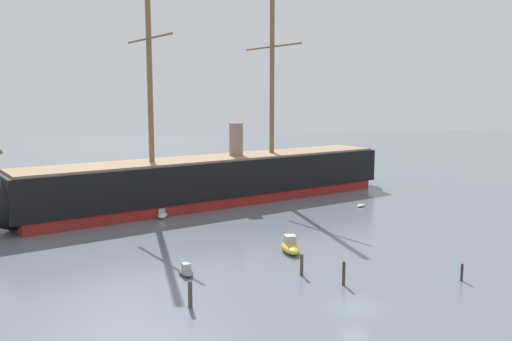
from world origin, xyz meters
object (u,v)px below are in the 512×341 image
Objects in this scene: motorboat_foreground_left at (186,270)px; motorboat_alongside_bow at (162,214)px; mooring_piling_right_pair at (190,294)px; mooring_piling_nearest at (344,274)px; mooring_piling_left_pair at (462,272)px; dinghy_far_right at (362,186)px; dinghy_alongside_stern at (361,205)px; mooring_piling_midwater at (302,265)px; tall_ship at (217,179)px; motorboat_near_centre at (290,246)px.

motorboat_alongside_bow is at bearing 88.99° from motorboat_foreground_left.
mooring_piling_nearest is at bearing 5.01° from mooring_piling_right_pair.
mooring_piling_nearest is at bearing 169.67° from mooring_piling_left_pair.
dinghy_far_right is at bearing 20.38° from motorboat_alongside_bow.
mooring_piling_midwater is (-20.81, -27.82, 0.83)m from dinghy_alongside_stern.
tall_ship is 37.22m from mooring_piling_midwater.
motorboat_alongside_bow reaches higher than dinghy_alongside_stern.
motorboat_near_centre is 11.42m from mooring_piling_nearest.
mooring_piling_right_pair is (-14.58, -1.28, 0.02)m from mooring_piling_nearest.
tall_ship is at bearing 73.17° from motorboat_foreground_left.
mooring_piling_left_pair is at bearing -107.08° from dinghy_far_right.
motorboat_alongside_bow is 1.71× the size of dinghy_alongside_stern.
tall_ship is at bearing 75.23° from mooring_piling_right_pair.
mooring_piling_left_pair is at bearing -46.98° from motorboat_near_centre.
mooring_piling_left_pair is at bearing -22.14° from mooring_piling_midwater.
motorboat_foreground_left is 1.18× the size of dinghy_far_right.
tall_ship reaches higher than motorboat_foreground_left.
mooring_piling_left_pair reaches higher than dinghy_alongside_stern.
mooring_piling_left_pair is 0.79× the size of mooring_piling_midwater.
mooring_piling_midwater is (10.94, -3.32, 0.63)m from motorboat_foreground_left.
motorboat_foreground_left reaches higher than dinghy_far_right.
dinghy_alongside_stern is at bearing 53.21° from mooring_piling_midwater.
tall_ship is 44.58× the size of mooring_piling_left_pair.
motorboat_foreground_left is 15.41m from mooring_piling_nearest.
tall_ship is at bearing 94.90° from mooring_piling_nearest.
motorboat_near_centre is at bearing -85.50° from tall_ship.
mooring_piling_right_pair is at bearing -130.13° from dinghy_far_right.
mooring_piling_left_pair is (24.60, -34.82, 0.34)m from motorboat_alongside_bow.
dinghy_alongside_stern is 0.80× the size of dinghy_far_right.
motorboat_foreground_left is 8.35m from mooring_piling_right_pair.
dinghy_alongside_stern is 1.25× the size of mooring_piling_left_pair.
motorboat_alongside_bow is 2.14× the size of mooring_piling_left_pair.
mooring_piling_midwater reaches higher than motorboat_foreground_left.
tall_ship is at bearing 156.70° from dinghy_alongside_stern.
mooring_piling_midwater reaches higher than mooring_piling_left_pair.
motorboat_alongside_bow is at bearing 177.70° from dinghy_alongside_stern.
mooring_piling_right_pair is (-41.16, -48.83, 0.86)m from dinghy_far_right.
dinghy_alongside_stern is (31.75, 24.50, -0.20)m from motorboat_foreground_left.
dinghy_alongside_stern is 18.19m from dinghy_far_right.
motorboat_alongside_bow is 35.34m from mooring_piling_nearest.
motorboat_alongside_bow is (-12.08, 21.40, -0.17)m from motorboat_near_centre.
mooring_piling_right_pair is (-25.92, 0.79, 0.32)m from mooring_piling_left_pair.
mooring_piling_left_pair is (11.34, -2.07, -0.29)m from mooring_piling_nearest.
dinghy_alongside_stern is at bearing -118.02° from dinghy_far_right.
motorboat_near_centre reaches higher than dinghy_far_right.
motorboat_near_centre is (2.32, -29.42, -3.33)m from tall_ship.
mooring_piling_nearest reaches higher than motorboat_foreground_left.
mooring_piling_nearest reaches higher than motorboat_near_centre.
dinghy_far_right is 52.79m from mooring_piling_midwater.
dinghy_alongside_stern is 0.91× the size of mooring_piling_right_pair.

